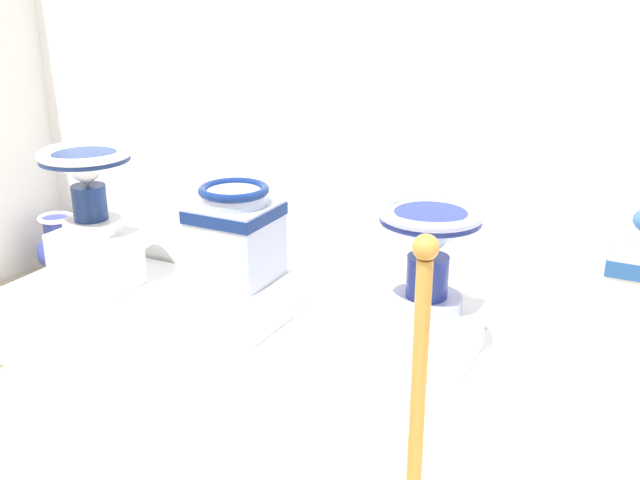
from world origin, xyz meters
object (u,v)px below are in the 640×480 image
Objects in this scene: plinth_block_slender_white at (96,259)px; plinth_block_central_ornate at (238,302)px; antique_toilet_slender_white at (86,174)px; decorative_vase_companion at (59,247)px; plinth_block_leftmost at (424,333)px; antique_toilet_central_ornate at (235,231)px; antique_toilet_leftmost at (429,240)px.

plinth_block_slender_white is 0.97× the size of plinth_block_central_ornate.
plinth_block_slender_white is 0.85× the size of antique_toilet_slender_white.
plinth_block_slender_white is at bearing -23.29° from decorative_vase_companion.
antique_toilet_slender_white is 1.12× the size of plinth_block_leftmost.
plinth_block_slender_white is 1.09× the size of decorative_vase_companion.
plinth_block_leftmost is at bearing 2.00° from plinth_block_slender_white.
plinth_block_central_ornate is at bearing -172.35° from plinth_block_leftmost.
plinth_block_leftmost is at bearing -3.69° from decorative_vase_companion.
antique_toilet_central_ornate is 0.80m from antique_toilet_leftmost.
decorative_vase_companion is (-2.08, 0.13, -0.43)m from antique_toilet_leftmost.
antique_toilet_slender_white is (0.00, 0.00, 0.42)m from plinth_block_slender_white.
antique_toilet_central_ornate is 1.06× the size of plinth_block_leftmost.
antique_toilet_central_ornate is at bearing -172.35° from antique_toilet_leftmost.
plinth_block_central_ornate reaches higher than plinth_block_leftmost.
antique_toilet_leftmost is (0.80, 0.11, 0.06)m from antique_toilet_central_ornate.
decorative_vase_companion is (-1.28, 0.24, -0.38)m from antique_toilet_central_ornate.
plinth_block_central_ornate is 1.12× the size of decorative_vase_companion.
decorative_vase_companion is (-1.28, 0.24, -0.05)m from plinth_block_central_ornate.
antique_toilet_central_ornate is (0.84, -0.05, -0.13)m from antique_toilet_slender_white.
plinth_block_slender_white is 0.95× the size of plinth_block_leftmost.
antique_toilet_leftmost is (1.64, 0.06, 0.35)m from plinth_block_slender_white.
antique_toilet_leftmost reaches higher than plinth_block_central_ornate.
antique_toilet_central_ornate is (0.84, -0.05, 0.30)m from plinth_block_slender_white.
decorative_vase_companion is at bearing 156.71° from antique_toilet_slender_white.
plinth_block_central_ornate is at bearing -3.38° from antique_toilet_slender_white.
decorative_vase_companion is (-2.08, 0.13, -0.05)m from plinth_block_leftmost.
plinth_block_leftmost is at bearing 0.00° from antique_toilet_leftmost.
antique_toilet_slender_white reaches higher than plinth_block_slender_white.
plinth_block_leftmost is 1.15× the size of decorative_vase_companion.
antique_toilet_central_ornate is at bearing -3.38° from antique_toilet_slender_white.
antique_toilet_central_ornate reaches higher than antique_toilet_leftmost.
plinth_block_leftmost is (0.80, 0.11, -0.01)m from plinth_block_central_ornate.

